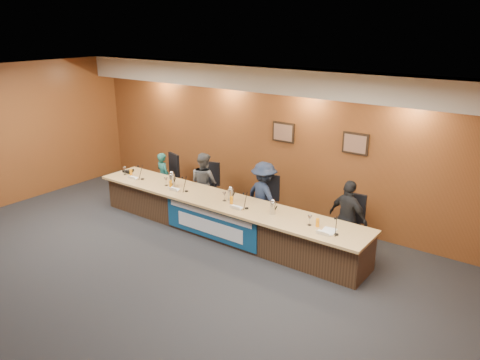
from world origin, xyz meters
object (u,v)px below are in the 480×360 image
object	(u,v)px
panelist_c	(264,196)
office_chair_b	(207,190)
panelist_d	(348,218)
dais_body	(223,218)
speakerphone	(129,171)
panelist_b	(204,183)
carafe_left	(172,180)
carafe_right	(273,208)
carafe_mid	(231,195)
office_chair_a	(167,179)
banner	(210,223)
panelist_a	(163,176)
office_chair_d	(349,228)
office_chair_c	(266,206)

from	to	relation	value
panelist_c	office_chair_b	bearing A→B (deg)	12.15
panelist_d	panelist_c	bearing A→B (deg)	15.43
office_chair_b	dais_body	bearing A→B (deg)	-50.34
speakerphone	panelist_b	bearing A→B (deg)	20.51
office_chair_b	carafe_left	world-z (taller)	carafe_left
panelist_c	carafe_right	xyz separation A→B (m)	(0.68, -0.74, 0.15)
carafe_mid	office_chair_a	bearing A→B (deg)	163.40
banner	panelist_d	bearing A→B (deg)	25.02
panelist_a	carafe_mid	world-z (taller)	panelist_a
panelist_c	speakerphone	bearing A→B (deg)	26.79
panelist_c	carafe_mid	bearing A→B (deg)	77.85
panelist_a	carafe_left	size ratio (longest dim) A/B	4.37
panelist_a	office_chair_d	xyz separation A→B (m)	(4.67, 0.10, -0.10)
panelist_b	speakerphone	distance (m)	1.85
carafe_right	speakerphone	size ratio (longest dim) A/B	0.72
panelist_d	speakerphone	bearing A→B (deg)	22.60
panelist_b	office_chair_d	world-z (taller)	panelist_b
speakerphone	panelist_d	bearing A→B (deg)	7.17
office_chair_b	carafe_right	xyz separation A→B (m)	(2.27, -0.84, 0.38)
dais_body	panelist_c	size ratio (longest dim) A/B	4.20
panelist_c	office_chair_c	world-z (taller)	panelist_c
dais_body	panelist_a	xyz separation A→B (m)	(-2.34, 0.68, 0.23)
panelist_b	panelist_c	xyz separation A→B (m)	(1.59, 0.00, 0.03)
carafe_right	panelist_d	bearing A→B (deg)	32.93
speakerphone	office_chair_a	bearing A→B (deg)	58.58
banner	office_chair_a	distance (m)	2.62
panelist_d	office_chair_d	bearing A→B (deg)	-74.57
office_chair_c	carafe_mid	world-z (taller)	carafe_mid
carafe_left	speakerphone	distance (m)	1.48
banner	office_chair_d	distance (m)	2.63
panelist_a	office_chair_d	distance (m)	4.68
panelist_a	office_chair_a	distance (m)	0.14
panelist_b	office_chair_a	xyz separation A→B (m)	(-1.27, 0.10, -0.20)
banner	office_chair_b	bearing A→B (deg)	131.77
office_chair_b	carafe_right	size ratio (longest dim) A/B	2.10
banner	office_chair_a	bearing A→B (deg)	152.96
dais_body	carafe_right	world-z (taller)	carafe_right
carafe_mid	speakerphone	size ratio (longest dim) A/B	0.73
office_chair_a	carafe_mid	distance (m)	2.65
office_chair_b	carafe_mid	xyz separation A→B (m)	(1.24, -0.75, 0.39)
panelist_b	dais_body	bearing A→B (deg)	155.74
panelist_c	office_chair_d	xyz separation A→B (m)	(1.82, 0.10, -0.23)
carafe_mid	speakerphone	distance (m)	2.97
panelist_b	office_chair_a	distance (m)	1.29
dais_body	carafe_left	xyz separation A→B (m)	(-1.32, -0.05, 0.53)
panelist_b	office_chair_c	distance (m)	1.60
office_chair_c	panelist_b	bearing A→B (deg)	166.23
banner	panelist_d	size ratio (longest dim) A/B	1.56
carafe_left	banner	bearing A→B (deg)	-15.34
panelist_b	panelist_d	world-z (taller)	panelist_d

